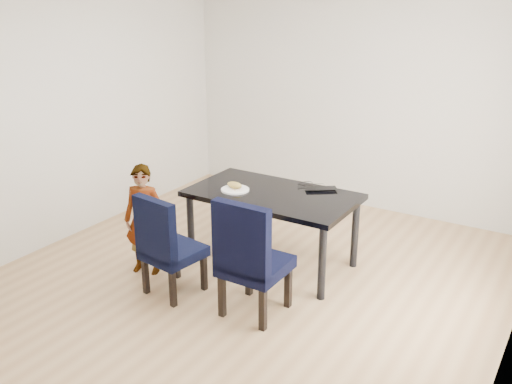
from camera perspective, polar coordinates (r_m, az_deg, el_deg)
The scene contains 11 objects.
floor at distance 5.40m, azimuth -1.13°, elevation -9.19°, with size 4.50×5.00×0.01m, color tan.
wall_back at distance 7.07m, azimuth 10.01°, elevation 9.25°, with size 4.50×0.01×2.70m, color silver.
wall_left at distance 6.37m, azimuth -18.69°, elevation 7.36°, with size 0.01×5.00×2.70m, color silver.
dining_table at distance 5.61m, azimuth 1.62°, elevation -3.68°, with size 1.60×0.90×0.75m, color black.
chair_left at distance 5.11m, azimuth -8.28°, elevation -5.14°, with size 0.45×0.47×0.95m, color black.
chair_right at distance 4.73m, azimuth -0.05°, elevation -6.38°, with size 0.50×0.52×1.05m, color black.
child at distance 5.49m, azimuth -11.13°, elevation -2.76°, with size 0.39×0.26×1.07m, color #F14E14.
plate at distance 5.53m, azimuth -2.11°, elevation 0.24°, with size 0.28×0.28×0.02m, color white.
sandwich at distance 5.54m, azimuth -2.16°, elevation 0.70°, with size 0.16×0.08×0.07m, color #AE913E.
laptop at distance 5.61m, azimuth 6.45°, elevation 0.45°, with size 0.30×0.20×0.02m, color black.
cable_tangle at distance 5.60m, azimuth 4.95°, elevation 0.35°, with size 0.15×0.15×0.01m, color black.
Camera 1 is at (2.57, -3.96, 2.62)m, focal length 40.00 mm.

